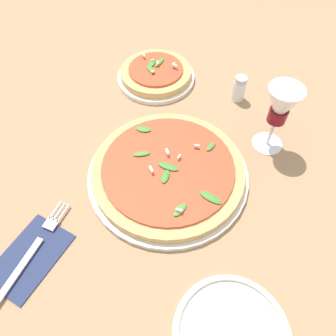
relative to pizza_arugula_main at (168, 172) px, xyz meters
The scene contains 8 objects.
ground_plane 0.03m from the pizza_arugula_main, 106.36° to the right, with size 6.00×6.00×0.00m, color #9E7A56.
pizza_arugula_main is the anchor object (origin of this frame).
pizza_personal_side 0.32m from the pizza_arugula_main, 18.28° to the left, with size 0.21×0.21×0.05m.
wine_glass 0.26m from the pizza_arugula_main, 55.74° to the right, with size 0.07×0.07×0.16m.
napkin 0.31m from the pizza_arugula_main, 138.07° to the left, with size 0.17×0.13×0.01m.
fork 0.30m from the pizza_arugula_main, 137.27° to the left, with size 0.22×0.06×0.00m.
side_plate_white 0.32m from the pizza_arugula_main, 149.50° to the right, with size 0.19×0.19×0.02m.
shaker_pepper 0.30m from the pizza_arugula_main, 23.67° to the right, with size 0.03×0.03×0.07m.
Camera 1 is at (-0.38, -0.06, 0.58)m, focal length 35.00 mm.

